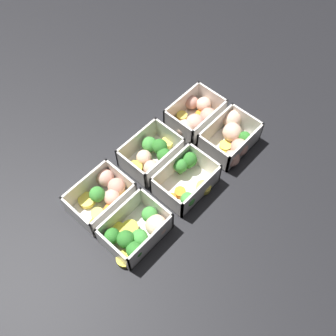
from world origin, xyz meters
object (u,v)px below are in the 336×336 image
(container_far_left, at_px, (104,195))
(container_near_right, at_px, (232,138))
(container_near_left, at_px, (137,232))
(container_far_center, at_px, (152,155))
(container_near_center, at_px, (186,179))
(container_far_right, at_px, (196,116))

(container_far_left, bearing_deg, container_near_right, -19.88)
(container_near_left, relative_size, container_far_left, 1.05)
(container_far_center, bearing_deg, container_near_left, -145.52)
(container_near_left, height_order, container_far_left, same)
(container_near_center, xyz_separation_m, container_far_center, (-0.00, 0.10, -0.00))
(container_near_left, bearing_deg, container_far_center, 34.48)
(container_far_center, height_order, container_far_right, same)
(container_near_right, distance_m, container_far_center, 0.20)
(container_near_right, xyz_separation_m, container_far_right, (-0.01, 0.11, -0.00))
(container_near_left, height_order, container_far_right, same)
(container_near_left, bearing_deg, container_far_left, 82.59)
(container_near_left, bearing_deg, container_near_right, 0.56)
(container_near_center, relative_size, container_far_center, 0.91)
(container_near_center, xyz_separation_m, container_far_right, (0.16, 0.10, -0.00))
(container_near_right, xyz_separation_m, container_far_left, (-0.32, 0.11, -0.00))
(container_near_right, relative_size, container_far_right, 1.06)
(container_near_left, xyz_separation_m, container_far_right, (0.32, 0.11, -0.00))
(container_far_left, xyz_separation_m, container_far_center, (0.15, -0.01, 0.00))
(container_far_right, bearing_deg, container_near_right, -85.91)
(container_near_center, xyz_separation_m, container_far_left, (-0.15, 0.11, -0.00))
(container_near_right, height_order, container_far_center, same)
(container_near_left, relative_size, container_near_right, 0.97)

